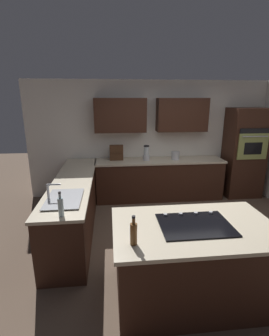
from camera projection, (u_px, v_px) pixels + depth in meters
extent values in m
plane|color=brown|center=(185.00, 238.00, 3.98)|extent=(14.00, 14.00, 0.00)
cube|color=white|center=(161.00, 139.00, 5.63)|extent=(6.00, 0.10, 2.60)
cube|color=#381E14|center=(182.00, 115.00, 5.31)|extent=(1.10, 0.34, 0.71)
cube|color=#381E14|center=(120.00, 115.00, 5.17)|extent=(1.10, 0.34, 0.71)
cube|color=#381E14|center=(159.00, 180.00, 5.50)|extent=(2.80, 0.60, 0.86)
cube|color=beige|center=(160.00, 161.00, 5.38)|extent=(2.84, 0.64, 0.04)
cube|color=#381E14|center=(75.00, 205.00, 4.21)|extent=(0.60, 2.90, 0.86)
cube|color=beige|center=(73.00, 180.00, 4.08)|extent=(0.64, 2.94, 0.04)
cube|color=#381E14|center=(192.00, 263.00, 2.72)|extent=(1.67, 0.98, 0.86)
cube|color=beige|center=(195.00, 227.00, 2.60)|extent=(1.75, 1.06, 0.04)
cube|color=#381E14|center=(244.00, 153.00, 5.54)|extent=(0.80, 0.60, 2.01)
cube|color=#939E51|center=(253.00, 147.00, 5.18)|extent=(0.66, 0.03, 0.56)
cube|color=black|center=(253.00, 148.00, 5.18)|extent=(0.40, 0.01, 0.26)
cube|color=black|center=(255.00, 131.00, 5.09)|extent=(0.66, 0.02, 0.11)
cylinder|color=silver|center=(255.00, 137.00, 5.08)|extent=(0.56, 0.02, 0.02)
cube|color=#515456|center=(66.00, 194.00, 3.41)|extent=(0.40, 0.30, 0.02)
cube|color=#515456|center=(62.00, 204.00, 3.09)|extent=(0.40, 0.30, 0.02)
cube|color=#B7BABF|center=(64.00, 198.00, 3.25)|extent=(0.46, 0.70, 0.01)
cylinder|color=#B7BABF|center=(48.00, 193.00, 3.20)|extent=(0.03, 0.03, 0.22)
cylinder|color=#B7BABF|center=(54.00, 184.00, 3.18)|extent=(0.18, 0.02, 0.02)
cube|color=black|center=(195.00, 225.00, 2.59)|extent=(0.76, 0.56, 0.01)
cylinder|color=#B2B2B7|center=(211.00, 212.00, 2.83)|extent=(0.04, 0.04, 0.02)
cylinder|color=#B2B2B7|center=(196.00, 213.00, 2.82)|extent=(0.04, 0.04, 0.02)
cylinder|color=#B2B2B7|center=(181.00, 214.00, 2.80)|extent=(0.04, 0.04, 0.02)
cylinder|color=#B2B2B7|center=(165.00, 215.00, 2.78)|extent=(0.04, 0.04, 0.02)
cylinder|color=silver|center=(146.00, 158.00, 5.32)|extent=(0.15, 0.15, 0.11)
cylinder|color=silver|center=(146.00, 151.00, 5.28)|extent=(0.11, 0.11, 0.19)
cylinder|color=black|center=(146.00, 146.00, 5.25)|extent=(0.12, 0.12, 0.03)
cube|color=#472B19|center=(116.00, 153.00, 5.31)|extent=(0.30, 0.10, 0.33)
cube|color=#472B19|center=(116.00, 153.00, 5.25)|extent=(0.28, 0.02, 0.02)
cylinder|color=#B7BABF|center=(175.00, 156.00, 5.37)|extent=(0.18, 0.18, 0.18)
cylinder|color=silver|center=(61.00, 207.00, 2.77)|extent=(0.06, 0.06, 0.22)
cylinder|color=silver|center=(60.00, 196.00, 2.73)|extent=(0.03, 0.03, 0.06)
cylinder|color=black|center=(59.00, 193.00, 2.72)|extent=(0.03, 0.03, 0.02)
cylinder|color=brown|center=(134.00, 234.00, 2.23)|extent=(0.07, 0.07, 0.21)
cylinder|color=brown|center=(134.00, 221.00, 2.19)|extent=(0.03, 0.03, 0.06)
cylinder|color=black|center=(134.00, 217.00, 2.18)|extent=(0.03, 0.03, 0.02)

